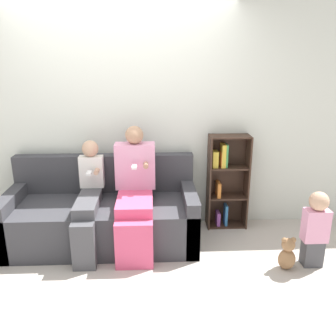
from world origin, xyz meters
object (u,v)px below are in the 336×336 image
Objects in this scene: toddler_standing at (315,227)px; bookshelf at (225,179)px; adult_seated at (135,189)px; child_seated at (88,199)px; teddy_bear at (287,254)px; couch at (103,216)px.

bookshelf reaches higher than toddler_standing.
adult_seated is 0.49m from child_seated.
teddy_bear is at bearing -14.09° from child_seated.
teddy_bear is at bearing -66.53° from bookshelf.
couch is 1.81× the size of bookshelf.
child_seated is (-0.48, -0.05, -0.09)m from adult_seated.
couch reaches higher than toddler_standing.
child_seated is 1.59m from bookshelf.
teddy_bear is at bearing -20.07° from adult_seated.
teddy_bear is at bearing -167.30° from toddler_standing.
child_seated is 2.25m from toddler_standing.
child_seated is at bearing -174.42° from adult_seated.
adult_seated is 1.62m from teddy_bear.
child_seated is (-0.12, -0.14, 0.27)m from couch.
child_seated is 0.99× the size of bookshelf.
adult_seated is 1.12m from bookshelf.
bookshelf is at bearing 113.47° from teddy_bear.
adult_seated is at bearing 159.93° from teddy_bear.
toddler_standing is 2.28× the size of teddy_bear.
teddy_bear is at bearing -19.15° from couch.
bookshelf is (1.03, 0.43, -0.06)m from adult_seated.
teddy_bear is (-0.27, -0.06, -0.25)m from toddler_standing.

